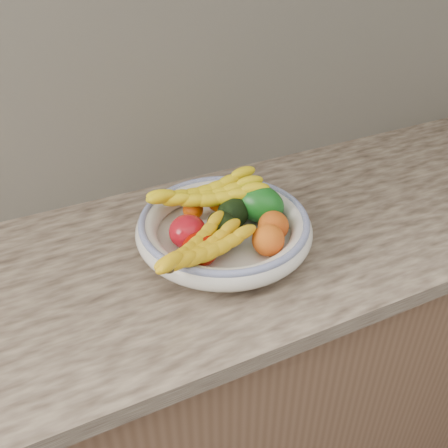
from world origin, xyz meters
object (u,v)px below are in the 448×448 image
green_mango (258,203)px  banana_bunch_back (206,197)px  fruit_bowl (224,228)px  banana_bunch_front (202,251)px

green_mango → banana_bunch_back: 0.12m
fruit_bowl → banana_bunch_front: size_ratio=1.53×
fruit_bowl → green_mango: (0.10, 0.02, 0.03)m
fruit_bowl → green_mango: 0.10m
fruit_bowl → banana_bunch_back: banana_bunch_back is taller
fruit_bowl → banana_bunch_back: bearing=95.7°
fruit_bowl → banana_bunch_front: bearing=-135.4°
fruit_bowl → banana_bunch_back: size_ratio=1.35×
banana_bunch_back → green_mango: bearing=-22.2°
fruit_bowl → banana_bunch_back: (-0.01, 0.08, 0.04)m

